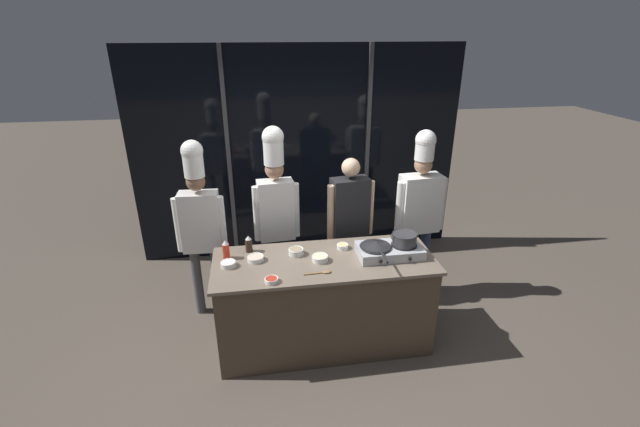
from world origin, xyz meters
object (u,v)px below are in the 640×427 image
(prep_bowl_chili_flakes, at_px, (271,280))
(chef_sous, at_px, (276,203))
(squeeze_bottle_soy, at_px, (249,244))
(chef_line, at_px, (420,204))
(frying_pan, at_px, (376,244))
(prep_bowl_noodles, at_px, (320,258))
(chef_head, at_px, (200,218))
(serving_spoon_slotted, at_px, (323,272))
(prep_bowl_rice, at_px, (228,264))
(prep_bowl_mushrooms, at_px, (296,251))
(prep_bowl_chicken, at_px, (256,258))
(stock_pot, at_px, (405,238))
(portable_stove, at_px, (389,250))
(person_guest, at_px, (349,217))
(prep_bowl_ginger, at_px, (343,246))
(squeeze_bottle_chili, at_px, (226,250))

(prep_bowl_chili_flakes, height_order, chef_sous, chef_sous)
(squeeze_bottle_soy, relative_size, chef_line, 0.09)
(frying_pan, distance_m, prep_bowl_noodles, 0.52)
(chef_sous, bearing_deg, chef_head, 1.28)
(serving_spoon_slotted, bearing_deg, frying_pan, 21.71)
(prep_bowl_rice, height_order, prep_bowl_mushrooms, prep_bowl_mushrooms)
(serving_spoon_slotted, bearing_deg, prep_bowl_chicken, 151.69)
(chef_head, bearing_deg, stock_pot, 162.75)
(prep_bowl_noodles, relative_size, prep_bowl_mushrooms, 1.05)
(portable_stove, height_order, chef_sous, chef_sous)
(frying_pan, distance_m, serving_spoon_slotted, 0.57)
(prep_bowl_chicken, distance_m, person_guest, 1.17)
(frying_pan, xyz_separation_m, serving_spoon_slotted, (-0.52, -0.21, -0.12))
(portable_stove, distance_m, prep_bowl_rice, 1.46)
(chef_head, bearing_deg, prep_bowl_noodles, 150.72)
(portable_stove, distance_m, serving_spoon_slotted, 0.69)
(prep_bowl_mushrooms, xyz_separation_m, person_guest, (0.63, 0.55, 0.06))
(prep_bowl_ginger, xyz_separation_m, serving_spoon_slotted, (-0.26, -0.41, -0.02))
(portable_stove, height_order, prep_bowl_mushrooms, portable_stove)
(squeeze_bottle_chili, bearing_deg, prep_bowl_ginger, 0.86)
(chef_sous, relative_size, person_guest, 1.20)
(squeeze_bottle_soy, bearing_deg, prep_bowl_mushrooms, -16.40)
(prep_bowl_chicken, bearing_deg, serving_spoon_slotted, -28.31)
(squeeze_bottle_chili, xyz_separation_m, person_guest, (1.26, 0.52, 0.00))
(prep_bowl_noodles, height_order, chef_line, chef_line)
(squeeze_bottle_soy, height_order, chef_sous, chef_sous)
(prep_bowl_noodles, relative_size, person_guest, 0.09)
(prep_bowl_chili_flakes, xyz_separation_m, chef_sous, (0.11, 1.06, 0.25))
(chef_head, bearing_deg, prep_bowl_ginger, 162.81)
(frying_pan, height_order, chef_head, chef_head)
(prep_bowl_chili_flakes, height_order, prep_bowl_chicken, prep_bowl_chicken)
(prep_bowl_noodles, xyz_separation_m, prep_bowl_rice, (-0.81, 0.03, -0.00))
(prep_bowl_noodles, distance_m, chef_sous, 0.88)
(prep_bowl_noodles, bearing_deg, squeeze_bottle_chili, 167.71)
(frying_pan, height_order, squeeze_bottle_chili, squeeze_bottle_chili)
(prep_bowl_chicken, bearing_deg, squeeze_bottle_soy, 107.08)
(frying_pan, relative_size, prep_bowl_chili_flakes, 4.30)
(prep_bowl_ginger, distance_m, person_guest, 0.54)
(portable_stove, xyz_separation_m, prep_bowl_chili_flakes, (-1.10, -0.28, -0.03))
(serving_spoon_slotted, bearing_deg, squeeze_bottle_chili, 154.64)
(prep_bowl_mushrooms, xyz_separation_m, chef_sous, (-0.14, 0.62, 0.24))
(portable_stove, distance_m, prep_bowl_chili_flakes, 1.14)
(prep_bowl_ginger, bearing_deg, prep_bowl_chili_flakes, -145.56)
(chef_head, relative_size, chef_sous, 0.96)
(chef_head, bearing_deg, person_guest, -176.76)
(squeeze_bottle_soy, height_order, chef_head, chef_head)
(prep_bowl_mushrooms, xyz_separation_m, chef_head, (-0.90, 0.54, 0.17))
(stock_pot, distance_m, chef_sous, 1.37)
(squeeze_bottle_chili, height_order, person_guest, person_guest)
(stock_pot, xyz_separation_m, chef_head, (-1.89, 0.69, 0.04))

